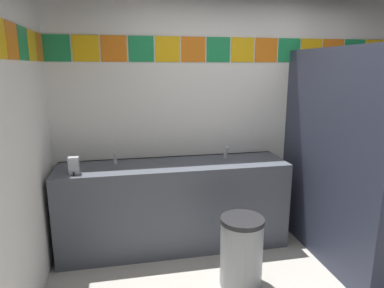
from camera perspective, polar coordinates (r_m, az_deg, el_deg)
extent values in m
cube|color=white|center=(3.79, 7.95, 4.46)|extent=(3.96, 0.08, 2.57)
cube|color=#1E8C4C|center=(3.55, -21.89, 14.80)|extent=(0.25, 0.01, 0.25)
cube|color=yellow|center=(3.51, -17.51, 15.15)|extent=(0.25, 0.01, 0.25)
cube|color=orange|center=(3.50, -13.06, 15.42)|extent=(0.25, 0.01, 0.25)
cube|color=#1E8C4C|center=(3.50, -8.58, 15.60)|extent=(0.25, 0.01, 0.25)
cube|color=yellow|center=(3.53, -4.13, 15.69)|extent=(0.25, 0.01, 0.25)
cube|color=orange|center=(3.57, 0.23, 15.68)|extent=(0.25, 0.01, 0.25)
cube|color=#1E8C4C|center=(3.63, 4.47, 15.60)|extent=(0.25, 0.01, 0.25)
cube|color=yellow|center=(3.71, 8.55, 15.44)|extent=(0.25, 0.01, 0.25)
cube|color=orange|center=(3.81, 12.42, 15.22)|extent=(0.25, 0.01, 0.25)
cube|color=#1E8C4C|center=(3.92, 16.08, 14.96)|extent=(0.25, 0.01, 0.25)
cube|color=yellow|center=(4.05, 19.52, 14.65)|extent=(0.25, 0.01, 0.25)
cube|color=orange|center=(4.18, 22.73, 14.32)|extent=(0.25, 0.01, 0.25)
cube|color=#1E8C4C|center=(4.33, 25.72, 13.97)|extent=(0.25, 0.01, 0.25)
cube|color=yellow|center=(4.50, 28.49, 13.61)|extent=(0.25, 0.01, 0.25)
cube|color=orange|center=(2.69, -28.11, 15.10)|extent=(0.01, 0.25, 0.25)
cube|color=#1E8C4C|center=(2.95, -26.65, 14.94)|extent=(0.01, 0.25, 0.25)
cube|color=yellow|center=(3.20, -25.43, 14.80)|extent=(0.01, 0.25, 0.25)
cube|color=orange|center=(3.45, -24.38, 14.67)|extent=(0.01, 0.25, 0.25)
cube|color=#4C515B|center=(3.53, -3.03, -10.28)|extent=(2.29, 0.57, 0.89)
cube|color=#4C515B|center=(3.65, -3.72, -2.76)|extent=(2.29, 0.03, 0.08)
cylinder|color=silver|center=(3.34, -12.82, -4.83)|extent=(0.34, 0.34, 0.10)
cylinder|color=silver|center=(3.49, 6.31, -3.79)|extent=(0.34, 0.34, 0.10)
cylinder|color=silver|center=(3.45, -12.84, -2.87)|extent=(0.04, 0.04, 0.05)
cylinder|color=silver|center=(3.39, -12.91, -1.95)|extent=(0.02, 0.06, 0.09)
cylinder|color=silver|center=(3.60, 5.67, -1.95)|extent=(0.04, 0.04, 0.05)
cylinder|color=silver|center=(3.54, 5.93, -1.05)|extent=(0.02, 0.06, 0.09)
cube|color=#B7BABF|center=(3.21, -19.33, -3.49)|extent=(0.09, 0.07, 0.16)
cylinder|color=black|center=(3.18, -19.36, -4.75)|extent=(0.02, 0.02, 0.03)
cube|color=#33384C|center=(3.37, 21.41, -2.30)|extent=(0.04, 1.54, 2.01)
cylinder|color=white|center=(4.16, 25.95, -11.63)|extent=(0.38, 0.38, 0.40)
torus|color=white|center=(4.08, 26.25, -8.87)|extent=(0.39, 0.39, 0.05)
cube|color=white|center=(4.18, 24.73, -5.92)|extent=(0.34, 0.17, 0.34)
cylinder|color=#999EA3|center=(3.05, 8.31, -17.81)|extent=(0.36, 0.36, 0.57)
cylinder|color=#262628|center=(2.91, 8.51, -12.62)|extent=(0.37, 0.37, 0.04)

